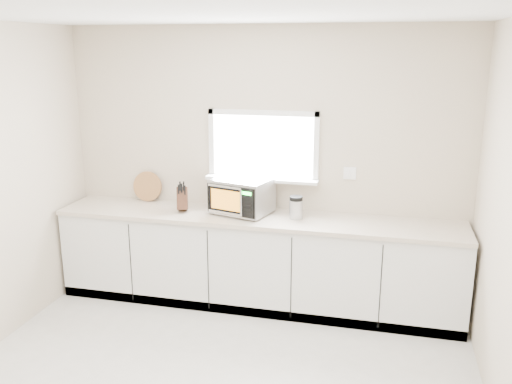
% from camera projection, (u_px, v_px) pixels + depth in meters
% --- Properties ---
extents(back_wall, '(4.00, 0.17, 2.70)m').
position_uv_depth(back_wall, '(264.00, 164.00, 5.37)').
color(back_wall, '#C0AF98').
rests_on(back_wall, ground).
extents(cabinets, '(3.92, 0.60, 0.88)m').
position_uv_depth(cabinets, '(256.00, 262.00, 5.33)').
color(cabinets, silver).
rests_on(cabinets, ground).
extents(countertop, '(3.92, 0.64, 0.04)m').
position_uv_depth(countertop, '(256.00, 218.00, 5.20)').
color(countertop, beige).
rests_on(countertop, cabinets).
extents(microwave, '(0.62, 0.54, 0.35)m').
position_uv_depth(microwave, '(242.00, 195.00, 5.23)').
color(microwave, black).
rests_on(microwave, countertop).
extents(knife_block, '(0.16, 0.24, 0.31)m').
position_uv_depth(knife_block, '(182.00, 198.00, 5.32)').
color(knife_block, '#4B291A').
rests_on(knife_block, countertop).
extents(cutting_board, '(0.31, 0.08, 0.31)m').
position_uv_depth(cutting_board, '(147.00, 186.00, 5.67)').
color(cutting_board, '#A67540').
rests_on(cutting_board, countertop).
extents(coffee_grinder, '(0.14, 0.14, 0.22)m').
position_uv_depth(coffee_grinder, '(296.00, 207.00, 5.09)').
color(coffee_grinder, '#B4B6BB').
rests_on(coffee_grinder, countertop).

